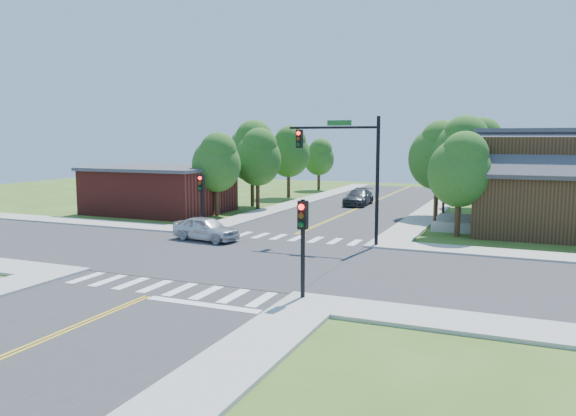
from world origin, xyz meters
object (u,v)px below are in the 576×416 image
at_px(signal_mast_ne, 348,159).
at_px(signal_pole_se, 303,230).
at_px(car_silver, 206,229).
at_px(car_dgrey, 358,198).
at_px(signal_pole_nw, 201,192).
at_px(house_ne, 560,181).

bearing_deg(signal_mast_ne, signal_pole_se, -81.44).
xyz_separation_m(signal_pole_se, car_silver, (-9.66, 9.12, -1.95)).
xyz_separation_m(car_silver, car_dgrey, (3.50, 20.33, 0.00)).
bearing_deg(signal_pole_se, signal_pole_nw, 135.00).
relative_size(signal_pole_se, car_dgrey, 0.76).
xyz_separation_m(house_ne, car_silver, (-19.17, -10.73, -2.62)).
height_order(signal_pole_se, signal_pole_nw, same).
relative_size(signal_pole_se, house_ne, 0.29).
distance_m(house_ne, car_dgrey, 18.56).
bearing_deg(car_dgrey, car_silver, -101.93).
bearing_deg(signal_mast_ne, signal_pole_nw, -179.93).
height_order(signal_pole_se, car_silver, signal_pole_se).
bearing_deg(house_ne, car_silver, -150.75).
bearing_deg(car_dgrey, signal_pole_se, -80.35).
distance_m(signal_pole_se, car_silver, 13.43).
xyz_separation_m(signal_pole_se, house_ne, (9.51, 19.86, 0.67)).
distance_m(signal_pole_se, signal_pole_nw, 15.84).
bearing_deg(car_dgrey, signal_pole_nw, -107.60).
height_order(car_silver, car_dgrey, same).
height_order(signal_pole_se, car_dgrey, signal_pole_se).
height_order(signal_pole_nw, car_dgrey, signal_pole_nw).
relative_size(signal_pole_nw, house_ne, 0.29).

